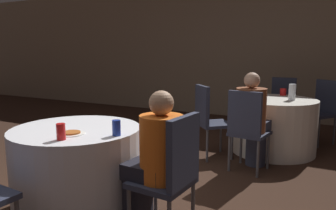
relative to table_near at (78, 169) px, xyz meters
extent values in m
plane|color=#382319|center=(0.13, 0.14, -0.37)|extent=(16.00, 16.00, 0.00)
cube|color=gray|center=(0.13, 4.72, 1.03)|extent=(16.00, 0.06, 2.80)
cylinder|color=silver|center=(0.00, 0.00, 0.00)|extent=(1.10, 1.10, 0.74)
cylinder|color=white|center=(1.22, 2.52, 0.00)|extent=(1.12, 1.12, 0.74)
cube|color=#2D3347|center=(0.86, -0.07, 0.07)|extent=(0.43, 0.43, 0.04)
cube|color=#2D3347|center=(1.04, -0.08, 0.34)|extent=(0.08, 0.38, 0.49)
cylinder|color=#4C4C51|center=(0.71, 0.11, -0.16)|extent=(0.03, 0.03, 0.42)
cylinder|color=#4C4C51|center=(1.05, 0.09, -0.16)|extent=(0.03, 0.03, 0.42)
cube|color=#2D3347|center=(1.73, 3.24, 0.07)|extent=(0.56, 0.56, 0.04)
cube|color=#2D3347|center=(1.83, 3.38, 0.34)|extent=(0.34, 0.26, 0.49)
cylinder|color=#4C4C51|center=(1.77, 3.00, -0.16)|extent=(0.03, 0.03, 0.42)
cylinder|color=#4C4C51|center=(1.49, 3.20, -0.16)|extent=(0.03, 0.03, 0.42)
cylinder|color=#4C4C51|center=(1.96, 3.28, -0.16)|extent=(0.03, 0.03, 0.42)
cylinder|color=#4C4C51|center=(1.69, 3.47, -0.16)|extent=(0.03, 0.03, 0.42)
cube|color=#2D3347|center=(1.09, 1.65, 0.07)|extent=(0.45, 0.45, 0.04)
cube|color=#2D3347|center=(1.07, 1.47, 0.34)|extent=(0.38, 0.10, 0.49)
cylinder|color=#4C4C51|center=(0.95, 1.84, -0.16)|extent=(0.03, 0.03, 0.42)
cylinder|color=#4C4C51|center=(1.28, 1.80, -0.16)|extent=(0.03, 0.03, 0.42)
cylinder|color=#4C4C51|center=(0.90, 1.51, -0.16)|extent=(0.03, 0.03, 0.42)
cylinder|color=#4C4C51|center=(1.24, 1.46, -0.16)|extent=(0.03, 0.03, 0.42)
cube|color=#2D3347|center=(0.57, 1.92, 0.07)|extent=(0.57, 0.57, 0.04)
cube|color=#2D3347|center=(0.44, 1.80, 0.34)|extent=(0.30, 0.31, 0.49)
cylinder|color=#4C4C51|center=(0.58, 2.16, -0.16)|extent=(0.03, 0.03, 0.42)
cylinder|color=#4C4C51|center=(0.81, 1.91, -0.16)|extent=(0.03, 0.03, 0.42)
cylinder|color=#4C4C51|center=(0.33, 1.93, -0.16)|extent=(0.03, 0.03, 0.42)
cylinder|color=#4C4C51|center=(0.56, 1.68, -0.16)|extent=(0.03, 0.03, 0.42)
cube|color=#2D3347|center=(1.18, 3.40, 0.07)|extent=(0.41, 0.41, 0.04)
cube|color=#2D3347|center=(1.18, 3.58, 0.34)|extent=(0.38, 0.06, 0.49)
cylinder|color=#4C4C51|center=(1.36, 3.24, -0.16)|extent=(0.03, 0.03, 0.42)
cylinder|color=#4C4C51|center=(1.02, 3.22, -0.16)|extent=(0.03, 0.03, 0.42)
cylinder|color=#4C4C51|center=(1.35, 3.58, -0.16)|extent=(0.03, 0.03, 0.42)
cylinder|color=#4C4C51|center=(1.01, 3.56, -0.16)|extent=(0.03, 0.03, 0.42)
cylinder|color=black|center=(0.65, -0.05, -0.14)|extent=(0.24, 0.24, 0.46)
cube|color=black|center=(0.76, -0.06, 0.14)|extent=(0.34, 0.32, 0.12)
cylinder|color=orange|center=(0.86, -0.07, 0.33)|extent=(0.32, 0.32, 0.48)
sphere|color=tan|center=(0.86, -0.07, 0.66)|extent=(0.18, 0.18, 0.18)
cylinder|color=#33384C|center=(1.12, 1.87, -0.14)|extent=(0.24, 0.24, 0.46)
cube|color=#33384C|center=(1.11, 1.76, 0.14)|extent=(0.37, 0.36, 0.12)
cylinder|color=brown|center=(1.09, 1.65, 0.35)|extent=(0.34, 0.34, 0.50)
sphere|color=tan|center=(1.09, 1.65, 0.69)|extent=(0.18, 0.18, 0.18)
cylinder|color=white|center=(0.11, -0.17, 0.37)|extent=(0.22, 0.22, 0.01)
cylinder|color=#B25B23|center=(0.11, -0.17, 0.38)|extent=(0.14, 0.14, 0.01)
cylinder|color=#1E38A5|center=(0.46, -0.05, 0.43)|extent=(0.07, 0.07, 0.12)
cylinder|color=red|center=(0.17, -0.33, 0.43)|extent=(0.07, 0.07, 0.12)
cylinder|color=silver|center=(1.43, 2.52, 0.48)|extent=(0.09, 0.09, 0.22)
cylinder|color=red|center=(1.25, 2.96, 0.42)|extent=(0.09, 0.09, 0.10)
camera|label=1|loc=(1.94, -2.05, 1.02)|focal=35.00mm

